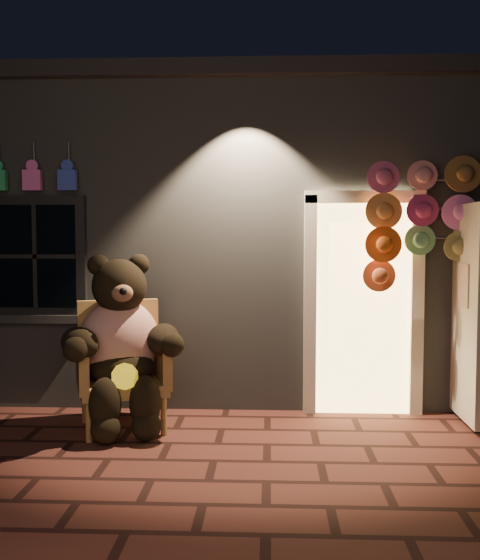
{
  "coord_description": "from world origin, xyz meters",
  "views": [
    {
      "loc": [
        0.44,
        -4.99,
        1.77
      ],
      "look_at": [
        0.16,
        1.0,
        1.35
      ],
      "focal_mm": 42.0,
      "sensor_mm": 36.0,
      "label": 1
    }
  ],
  "objects": [
    {
      "name": "teddy_bear",
      "position": [
        -0.9,
        0.75,
        0.79
      ],
      "size": [
        1.09,
        1.02,
        1.59
      ],
      "rotation": [
        0.0,
        0.0,
        0.33
      ],
      "color": "red",
      "rests_on": "ground"
    },
    {
      "name": "wicker_armchair",
      "position": [
        -0.93,
        0.89,
        0.57
      ],
      "size": [
        0.96,
        0.92,
        1.15
      ],
      "rotation": [
        0.0,
        0.0,
        0.33
      ],
      "color": "#AD8543",
      "rests_on": "ground"
    },
    {
      "name": "ground",
      "position": [
        0.0,
        0.0,
        0.0
      ],
      "size": [
        60.0,
        60.0,
        0.0
      ],
      "primitive_type": "plane",
      "color": "#50251E",
      "rests_on": "ground"
    },
    {
      "name": "hat_rack",
      "position": [
        2.03,
        1.28,
        1.94
      ],
      "size": [
        1.59,
        0.22,
        2.49
      ],
      "color": "#59595E",
      "rests_on": "ground"
    },
    {
      "name": "shop_building",
      "position": [
        0.0,
        3.99,
        1.74
      ],
      "size": [
        7.3,
        5.95,
        3.51
      ],
      "color": "slate",
      "rests_on": "ground"
    }
  ]
}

